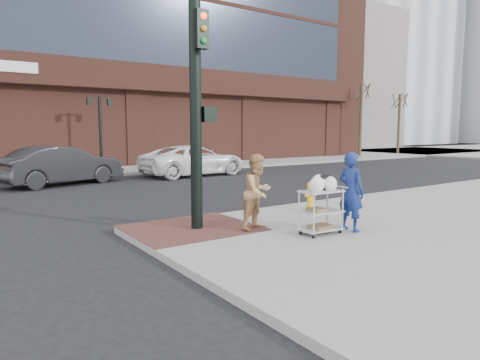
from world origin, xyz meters
TOP-DOWN VIEW (x-y plane):
  - ground at (0.00, 0.00)m, footprint 220.00×220.00m
  - sidewalk_far at (12.50, 32.00)m, footprint 65.00×36.00m
  - brick_curb_ramp at (-0.60, 0.90)m, footprint 2.80×2.40m
  - filler_block at (40.00, 38.00)m, footprint 14.00×20.00m
  - bare_tree_a at (24.00, 16.50)m, footprint 1.80×1.80m
  - bare_tree_b at (30.00, 17.00)m, footprint 1.80×1.80m
  - lamp_post at (2.00, 16.00)m, footprint 1.32×0.22m
  - traffic_signal_pole at (-0.48, 0.77)m, footprint 0.61×0.51m
  - woman_blue at (2.16, -1.32)m, footprint 0.46×0.66m
  - pedestrian_tan at (0.57, -0.06)m, footprint 0.95×0.82m
  - sedan_dark at (-0.98, 11.83)m, footprint 5.40×3.20m
  - minivan_white at (5.53, 11.98)m, footprint 5.83×3.07m
  - utility_cart at (1.40, -1.17)m, footprint 0.95×0.57m
  - fire_hydrant at (3.15, 0.94)m, footprint 0.38×0.26m

SIDE VIEW (x-z plane):
  - ground at x=0.00m, z-range 0.00..0.00m
  - sidewalk_far at x=12.50m, z-range 0.00..0.15m
  - brick_curb_ramp at x=-0.60m, z-range 0.15..0.16m
  - fire_hydrant at x=3.15m, z-range 0.16..0.96m
  - utility_cart at x=1.40m, z-range 0.09..1.36m
  - minivan_white at x=5.53m, z-range 0.00..1.56m
  - sedan_dark at x=-0.98m, z-range 0.00..1.68m
  - pedestrian_tan at x=0.57m, z-range 0.15..1.83m
  - woman_blue at x=2.16m, z-range 0.15..1.89m
  - lamp_post at x=2.00m, z-range 0.62..4.62m
  - traffic_signal_pole at x=-0.48m, z-range 0.33..5.33m
  - bare_tree_b at x=30.00m, z-range 2.44..9.14m
  - bare_tree_a at x=24.00m, z-range 2.67..9.87m
  - filler_block at x=40.00m, z-range 0.00..18.00m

